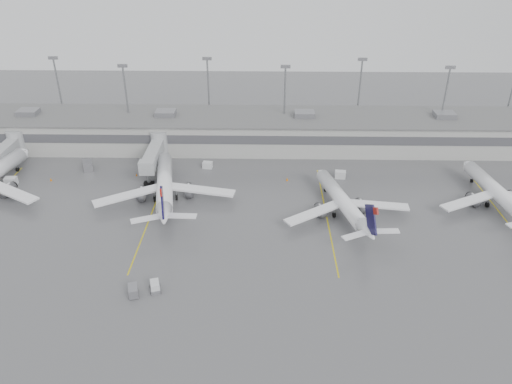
{
  "coord_description": "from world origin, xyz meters",
  "views": [
    {
      "loc": [
        5.06,
        -61.3,
        51.95
      ],
      "look_at": [
        3.46,
        24.0,
        5.0
      ],
      "focal_mm": 35.0,
      "sensor_mm": 36.0,
      "label": 1
    }
  ],
  "objects_px": {
    "jet_mid_left": "(165,185)",
    "baggage_tug": "(155,287)",
    "jet_far_right": "(498,193)",
    "jet_mid_right": "(344,202)"
  },
  "relations": [
    {
      "from": "jet_far_right",
      "to": "jet_mid_left",
      "type": "bearing_deg",
      "value": 172.06
    },
    {
      "from": "jet_mid_left",
      "to": "baggage_tug",
      "type": "height_order",
      "value": "jet_mid_left"
    },
    {
      "from": "jet_mid_left",
      "to": "baggage_tug",
      "type": "xyz_separation_m",
      "value": [
        3.54,
        -29.26,
        -2.66
      ]
    },
    {
      "from": "jet_mid_left",
      "to": "jet_far_right",
      "type": "xyz_separation_m",
      "value": [
        68.34,
        -1.25,
        -0.32
      ]
    },
    {
      "from": "jet_mid_left",
      "to": "jet_far_right",
      "type": "relative_size",
      "value": 1.1
    },
    {
      "from": "jet_far_right",
      "to": "baggage_tug",
      "type": "height_order",
      "value": "jet_far_right"
    },
    {
      "from": "jet_far_right",
      "to": "baggage_tug",
      "type": "distance_m",
      "value": 70.63
    },
    {
      "from": "jet_far_right",
      "to": "baggage_tug",
      "type": "bearing_deg",
      "value": -163.52
    },
    {
      "from": "jet_mid_left",
      "to": "jet_far_right",
      "type": "distance_m",
      "value": 68.35
    },
    {
      "from": "baggage_tug",
      "to": "jet_mid_right",
      "type": "bearing_deg",
      "value": 19.16
    }
  ]
}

